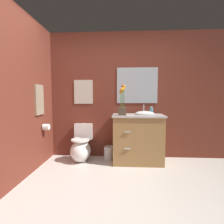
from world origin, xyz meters
TOP-DOWN VIEW (x-y plane):
  - ground_plane at (0.00, 0.00)m, footprint 8.64×8.64m
  - wall_back at (0.20, 1.76)m, footprint 4.03×0.05m
  - wall_left at (-1.32, 0.52)m, footprint 0.05×4.87m
  - toilet at (-0.63, 1.47)m, footprint 0.38×0.59m
  - vanity_cabinet at (0.45, 1.44)m, footprint 0.94×0.56m
  - flower_vase at (0.15, 1.34)m, footprint 0.14×0.14m
  - soap_bottle at (0.70, 1.53)m, footprint 0.07×0.07m
  - trash_bin at (-0.10, 1.50)m, footprint 0.18×0.18m
  - wall_poster at (-0.63, 1.73)m, footprint 0.38×0.01m
  - wall_mirror at (0.44, 1.73)m, footprint 0.80×0.01m
  - hanging_towel at (-1.28, 1.15)m, footprint 0.03×0.28m
  - toilet_paper_roll at (-1.23, 1.27)m, footprint 0.11×0.11m

SIDE VIEW (x-z plane):
  - ground_plane at x=0.00m, z-range 0.00..0.00m
  - trash_bin at x=-0.10m, z-range 0.00..0.27m
  - toilet at x=-0.63m, z-range -0.10..0.59m
  - vanity_cabinet at x=0.45m, z-range -0.08..1.00m
  - toilet_paper_roll at x=-1.23m, z-range 0.62..0.74m
  - soap_bottle at x=0.70m, z-range 0.89..1.04m
  - flower_vase at x=0.15m, z-range 0.81..1.36m
  - hanging_towel at x=-1.28m, z-range 0.91..1.43m
  - wall_back at x=0.20m, z-range 0.00..2.50m
  - wall_left at x=-1.32m, z-range 0.00..2.50m
  - wall_poster at x=-0.63m, z-range 1.08..1.56m
  - wall_mirror at x=0.44m, z-range 1.10..1.80m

